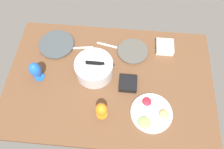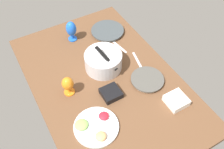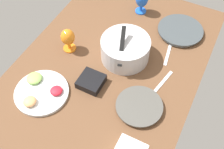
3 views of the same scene
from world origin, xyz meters
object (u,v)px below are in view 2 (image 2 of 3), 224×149
(mixing_bowl, at_px, (103,61))
(hurricane_glass_orange, at_px, (68,84))
(hurricane_glass_blue, at_px, (71,29))
(fruit_platter, at_px, (96,127))
(dinner_plate_right, at_px, (147,80))
(square_bowl_black, at_px, (111,93))
(square_bowl_white, at_px, (176,100))
(dinner_plate_left, at_px, (108,31))

(mixing_bowl, distance_m, hurricane_glass_orange, 0.35)
(hurricane_glass_blue, bearing_deg, fruit_platter, -14.32)
(mixing_bowl, distance_m, fruit_platter, 0.54)
(dinner_plate_right, relative_size, mixing_bowl, 0.84)
(fruit_platter, relative_size, hurricane_glass_blue, 1.61)
(square_bowl_black, distance_m, square_bowl_white, 0.46)
(dinner_plate_left, distance_m, hurricane_glass_blue, 0.33)
(mixing_bowl, bearing_deg, hurricane_glass_orange, -74.22)
(dinner_plate_right, distance_m, fruit_platter, 0.54)
(dinner_plate_left, height_order, square_bowl_black, square_bowl_black)
(fruit_platter, xyz_separation_m, hurricane_glass_blue, (-0.87, 0.22, 0.10))
(dinner_plate_right, height_order, square_bowl_white, square_bowl_white)
(dinner_plate_left, xyz_separation_m, square_bowl_white, (0.90, 0.05, 0.01))
(dinner_plate_right, height_order, square_bowl_black, square_bowl_black)
(dinner_plate_right, bearing_deg, dinner_plate_left, 178.88)
(fruit_platter, bearing_deg, hurricane_glass_orange, -174.42)
(dinner_plate_right, relative_size, square_bowl_white, 1.79)
(dinner_plate_left, distance_m, square_bowl_white, 0.91)
(hurricane_glass_orange, bearing_deg, fruit_platter, 5.58)
(square_bowl_black, bearing_deg, hurricane_glass_orange, -124.47)
(mixing_bowl, bearing_deg, dinner_plate_left, 146.63)
(hurricane_glass_blue, height_order, square_bowl_black, hurricane_glass_blue)
(hurricane_glass_orange, bearing_deg, square_bowl_white, 53.44)
(dinner_plate_left, xyz_separation_m, dinner_plate_right, (0.64, -0.01, -0.00))
(hurricane_glass_orange, xyz_separation_m, square_bowl_white, (0.46, 0.62, -0.07))
(hurricane_glass_orange, distance_m, hurricane_glass_blue, 0.58)
(dinner_plate_right, height_order, hurricane_glass_orange, hurricane_glass_orange)
(fruit_platter, distance_m, hurricane_glass_blue, 0.90)
(dinner_plate_left, height_order, dinner_plate_right, dinner_plate_left)
(hurricane_glass_orange, bearing_deg, hurricane_glass_blue, 153.73)
(mixing_bowl, distance_m, square_bowl_white, 0.62)
(hurricane_glass_orange, height_order, square_bowl_white, hurricane_glass_orange)
(fruit_platter, bearing_deg, square_bowl_white, 79.68)
(dinner_plate_right, distance_m, square_bowl_white, 0.27)
(mixing_bowl, height_order, hurricane_glass_orange, mixing_bowl)
(hurricane_glass_blue, relative_size, square_bowl_white, 1.32)
(dinner_plate_left, bearing_deg, hurricane_glass_orange, -51.72)
(dinner_plate_left, xyz_separation_m, hurricane_glass_blue, (-0.07, -0.31, 0.10))
(hurricane_glass_blue, bearing_deg, mixing_bowl, 10.39)
(hurricane_glass_blue, distance_m, square_bowl_black, 0.70)
(fruit_platter, distance_m, square_bowl_black, 0.28)
(fruit_platter, bearing_deg, dinner_plate_left, 146.29)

